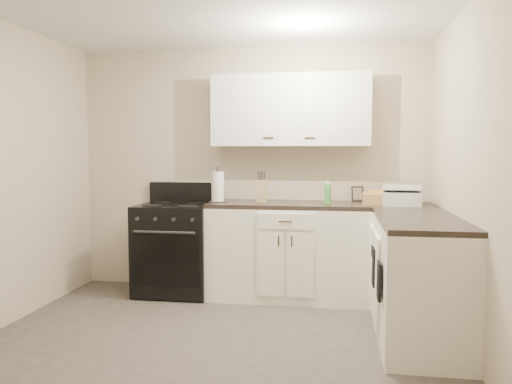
% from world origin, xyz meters
% --- Properties ---
extents(floor, '(3.60, 3.60, 0.00)m').
position_xyz_m(floor, '(0.00, 0.00, 0.00)').
color(floor, '#473F38').
rests_on(floor, ground).
extents(wall_back, '(3.60, 0.00, 3.60)m').
position_xyz_m(wall_back, '(0.00, 1.80, 1.25)').
color(wall_back, beige).
rests_on(wall_back, ground).
extents(wall_right, '(0.00, 3.60, 3.60)m').
position_xyz_m(wall_right, '(1.80, 0.00, 1.25)').
color(wall_right, beige).
rests_on(wall_right, ground).
extents(wall_front, '(3.60, 0.00, 3.60)m').
position_xyz_m(wall_front, '(0.00, -1.80, 1.25)').
color(wall_front, beige).
rests_on(wall_front, ground).
extents(base_cabinets_back, '(1.55, 0.60, 0.90)m').
position_xyz_m(base_cabinets_back, '(0.43, 1.50, 0.45)').
color(base_cabinets_back, white).
rests_on(base_cabinets_back, floor).
extents(base_cabinets_right, '(0.60, 1.90, 0.90)m').
position_xyz_m(base_cabinets_right, '(1.50, 0.85, 0.45)').
color(base_cabinets_right, white).
rests_on(base_cabinets_right, floor).
extents(countertop_back, '(1.55, 0.60, 0.04)m').
position_xyz_m(countertop_back, '(0.43, 1.50, 0.92)').
color(countertop_back, black).
rests_on(countertop_back, base_cabinets_back).
extents(countertop_right, '(0.60, 1.90, 0.04)m').
position_xyz_m(countertop_right, '(1.50, 0.85, 0.92)').
color(countertop_right, black).
rests_on(countertop_right, base_cabinets_right).
extents(upper_cabinets, '(1.55, 0.30, 0.70)m').
position_xyz_m(upper_cabinets, '(0.43, 1.65, 1.84)').
color(upper_cabinets, silver).
rests_on(upper_cabinets, wall_back).
extents(stove, '(0.74, 0.63, 0.89)m').
position_xyz_m(stove, '(-0.72, 1.48, 0.46)').
color(stove, black).
rests_on(stove, floor).
extents(knife_block, '(0.11, 0.10, 0.21)m').
position_xyz_m(knife_block, '(0.15, 1.54, 1.05)').
color(knife_block, tan).
rests_on(knife_block, countertop_back).
extents(paper_towel, '(0.16, 0.16, 0.30)m').
position_xyz_m(paper_towel, '(-0.27, 1.45, 1.09)').
color(paper_towel, white).
rests_on(paper_towel, countertop_back).
extents(soap_bottle, '(0.07, 0.07, 0.18)m').
position_xyz_m(soap_bottle, '(0.80, 1.48, 1.03)').
color(soap_bottle, green).
rests_on(soap_bottle, countertop_back).
extents(picture_frame, '(0.12, 0.08, 0.15)m').
position_xyz_m(picture_frame, '(1.09, 1.76, 1.01)').
color(picture_frame, black).
rests_on(picture_frame, countertop_back).
extents(wicker_basket, '(0.33, 0.23, 0.11)m').
position_xyz_m(wicker_basket, '(1.29, 1.46, 0.99)').
color(wicker_basket, tan).
rests_on(wicker_basket, countertop_right).
extents(countertop_grill, '(0.36, 0.34, 0.12)m').
position_xyz_m(countertop_grill, '(1.48, 1.44, 1.00)').
color(countertop_grill, white).
rests_on(countertop_grill, countertop_right).
extents(oven_mitt_near, '(0.02, 0.15, 0.26)m').
position_xyz_m(oven_mitt_near, '(1.18, 0.18, 0.54)').
color(oven_mitt_near, black).
rests_on(oven_mitt_near, base_cabinets_right).
extents(oven_mitt_far, '(0.02, 0.17, 0.30)m').
position_xyz_m(oven_mitt_far, '(1.18, 0.62, 0.54)').
color(oven_mitt_far, black).
rests_on(oven_mitt_far, base_cabinets_right).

